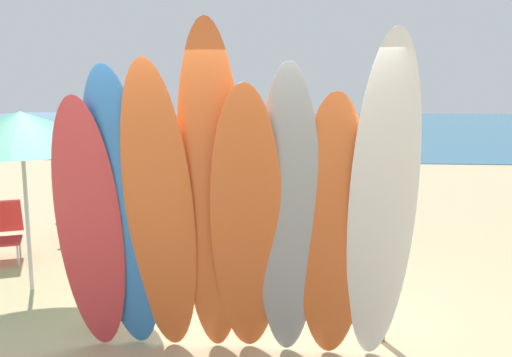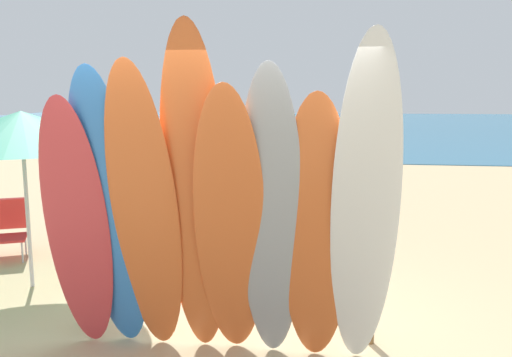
{
  "view_description": "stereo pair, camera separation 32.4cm",
  "coord_description": "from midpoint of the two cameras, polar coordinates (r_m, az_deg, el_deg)",
  "views": [
    {
      "loc": [
        0.58,
        -4.61,
        2.2
      ],
      "look_at": [
        0.0,
        2.15,
        1.11
      ],
      "focal_mm": 37.68,
      "sensor_mm": 36.0,
      "label": 1
    },
    {
      "loc": [
        0.9,
        -4.57,
        2.2
      ],
      "look_at": [
        0.0,
        2.15,
        1.11
      ],
      "focal_mm": 37.68,
      "sensor_mm": 36.0,
      "label": 2
    }
  ],
  "objects": [
    {
      "name": "ground",
      "position": [
        18.73,
        5.32,
        2.36
      ],
      "size": [
        60.0,
        60.0,
        0.0
      ],
      "primitive_type": "plane",
      "color": "tan"
    },
    {
      "name": "ocean_water",
      "position": [
        36.88,
        6.5,
        5.69
      ],
      "size": [
        60.0,
        40.0,
        0.02
      ],
      "primitive_type": "cube",
      "color": "teal",
      "rests_on": "ground"
    },
    {
      "name": "surfboard_rack",
      "position": [
        4.94,
        -1.46,
        -10.7
      ],
      "size": [
        2.74,
        0.07,
        0.67
      ],
      "color": "brown",
      "rests_on": "ground"
    },
    {
      "name": "surfboard_red_0",
      "position": [
        4.6,
        -16.5,
        -5.15
      ],
      "size": [
        0.58,
        0.62,
        2.2
      ],
      "primitive_type": "ellipsoid",
      "rotation": [
        0.24,
        0.0,
        0.08
      ],
      "color": "#D13D42",
      "rests_on": "ground"
    },
    {
      "name": "surfboard_blue_1",
      "position": [
        4.5,
        -13.28,
        -3.85
      ],
      "size": [
        0.62,
        0.68,
        2.42
      ],
      "primitive_type": "ellipsoid",
      "rotation": [
        0.24,
        0.0,
        -0.07
      ],
      "color": "#337AD1",
      "rests_on": "ground"
    },
    {
      "name": "surfboard_orange_2",
      "position": [
        4.35,
        -9.6,
        -3.9
      ],
      "size": [
        0.59,
        0.72,
        2.46
      ],
      "primitive_type": "ellipsoid",
      "rotation": [
        0.25,
        0.0,
        -0.04
      ],
      "color": "orange",
      "rests_on": "ground"
    },
    {
      "name": "surfboard_orange_3",
      "position": [
        4.24,
        -4.24,
        -2.23
      ],
      "size": [
        0.56,
        0.73,
        2.74
      ],
      "primitive_type": "ellipsoid",
      "rotation": [
        0.22,
        0.0,
        0.05
      ],
      "color": "orange",
      "rests_on": "ground"
    },
    {
      "name": "surfboard_orange_4",
      "position": [
        4.23,
        -0.54,
        -5.38
      ],
      "size": [
        0.61,
        0.78,
        2.29
      ],
      "primitive_type": "ellipsoid",
      "rotation": [
        0.29,
        0.0,
        0.05
      ],
      "color": "orange",
      "rests_on": "ground"
    },
    {
      "name": "surfboard_grey_5",
      "position": [
        4.18,
        3.82,
        -4.53
      ],
      "size": [
        0.52,
        0.68,
        2.43
      ],
      "primitive_type": "ellipsoid",
      "rotation": [
        0.24,
        0.0,
        0.03
      ],
      "color": "#999EA3",
      "rests_on": "ground"
    },
    {
      "name": "surfboard_orange_6",
      "position": [
        4.23,
        8.59,
        -5.92
      ],
      "size": [
        0.57,
        0.56,
        2.22
      ],
      "primitive_type": "ellipsoid",
      "rotation": [
        0.22,
        0.0,
        -0.01
      ],
      "color": "orange",
      "rests_on": "ground"
    },
    {
      "name": "surfboard_white_7",
      "position": [
        4.13,
        13.73,
        -3.43
      ],
      "size": [
        0.54,
        0.75,
        2.65
      ],
      "primitive_type": "ellipsoid",
      "rotation": [
        0.25,
        0.0,
        0.04
      ],
      "color": "white",
      "rests_on": "ground"
    },
    {
      "name": "beachgoer_photographing",
      "position": [
        8.68,
        8.82,
        0.35
      ],
      "size": [
        0.49,
        0.39,
        1.55
      ],
      "rotation": [
        0.0,
        0.0,
        3.79
      ],
      "color": "#9E704C",
      "rests_on": "ground"
    },
    {
      "name": "beachgoer_strolling",
      "position": [
        7.22,
        1.7,
        -1.47
      ],
      "size": [
        0.57,
        0.24,
        1.51
      ],
      "rotation": [
        0.0,
        0.0,
        0.01
      ],
      "color": "#9E704C",
      "rests_on": "ground"
    },
    {
      "name": "beach_chair_red",
      "position": [
        7.95,
        -23.82,
        -4.6
      ],
      "size": [
        0.76,
        0.88,
        0.79
      ],
      "rotation": [
        0.0,
        0.0,
        0.43
      ],
      "color": "#B7B7BC",
      "rests_on": "ground"
    },
    {
      "name": "beach_chair_blue",
      "position": [
        8.56,
        -15.9,
        -3.16
      ],
      "size": [
        0.66,
        0.79,
        0.82
      ],
      "rotation": [
        0.0,
        0.0,
        -0.26
      ],
      "color": "#B7B7BC",
      "rests_on": "ground"
    },
    {
      "name": "beach_umbrella",
      "position": [
        6.37,
        -22.28,
        4.84
      ],
      "size": [
        2.3,
        2.3,
        2.0
      ],
      "color": "silver",
      "rests_on": "ground"
    },
    {
      "name": "distant_boat",
      "position": [
        24.85,
        0.79,
        4.34
      ],
      "size": [
        3.26,
        0.84,
        0.26
      ],
      "color": "teal",
      "rests_on": "ground"
    }
  ]
}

